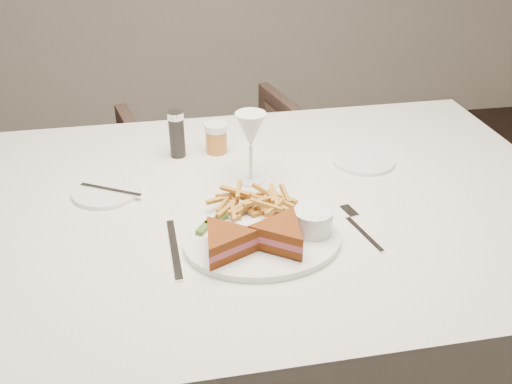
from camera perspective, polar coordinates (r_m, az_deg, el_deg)
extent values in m
cube|color=silver|center=(1.53, -0.33, -12.87)|extent=(1.52, 1.02, 0.75)
imported|color=#4A352D|center=(2.21, -3.25, 0.99)|extent=(0.79, 0.76, 0.68)
ellipsoid|color=white|center=(1.16, 0.67, -4.93)|extent=(0.32, 0.25, 0.01)
cube|color=silver|center=(1.15, -8.16, -5.64)|extent=(0.02, 0.21, 0.00)
cylinder|color=white|center=(1.38, -14.69, 0.11)|extent=(0.16, 0.16, 0.01)
cylinder|color=white|center=(1.49, 10.67, 3.12)|extent=(0.16, 0.16, 0.01)
cylinder|color=black|center=(1.49, -7.92, 5.73)|extent=(0.04, 0.04, 0.12)
cylinder|color=#B1652A|center=(1.51, -4.00, 5.40)|extent=(0.06, 0.06, 0.08)
cube|color=#405F21|center=(1.20, -4.02, -2.83)|extent=(0.05, 0.05, 0.01)
cube|color=#405F21|center=(1.18, -5.10, -3.47)|extent=(0.04, 0.05, 0.01)
cylinder|color=white|center=(1.16, 5.71, -2.91)|extent=(0.08, 0.08, 0.05)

